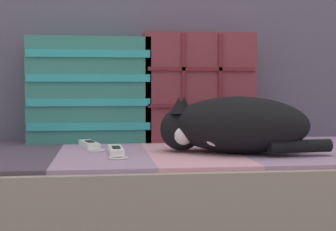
{
  "coord_description": "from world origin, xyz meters",
  "views": [
    {
      "loc": [
        -0.24,
        -1.36,
        0.61
      ],
      "look_at": [
        -0.06,
        0.06,
        0.53
      ],
      "focal_mm": 55.0,
      "sensor_mm": 36.0,
      "label": 1
    }
  ],
  "objects_px": {
    "game_remote_near": "(90,145)",
    "sleeping_cat": "(230,126)",
    "couch": "(185,220)",
    "throw_pillow_striped": "(89,90)",
    "throw_pillow_quilted": "(198,87)",
    "game_remote_far": "(116,151)"
  },
  "relations": [
    {
      "from": "couch",
      "to": "throw_pillow_quilted",
      "type": "distance_m",
      "value": 0.45
    },
    {
      "from": "throw_pillow_striped",
      "to": "game_remote_near",
      "type": "bearing_deg",
      "value": -88.88
    },
    {
      "from": "throw_pillow_striped",
      "to": "game_remote_far",
      "type": "distance_m",
      "value": 0.37
    },
    {
      "from": "throw_pillow_quilted",
      "to": "game_remote_far",
      "type": "relative_size",
      "value": 1.85
    },
    {
      "from": "couch",
      "to": "game_remote_near",
      "type": "distance_m",
      "value": 0.36
    },
    {
      "from": "game_remote_near",
      "to": "couch",
      "type": "bearing_deg",
      "value": -5.86
    },
    {
      "from": "throw_pillow_quilted",
      "to": "sleeping_cat",
      "type": "height_order",
      "value": "throw_pillow_quilted"
    },
    {
      "from": "couch",
      "to": "throw_pillow_striped",
      "type": "distance_m",
      "value": 0.52
    },
    {
      "from": "game_remote_near",
      "to": "sleeping_cat",
      "type": "bearing_deg",
      "value": -23.9
    },
    {
      "from": "throw_pillow_striped",
      "to": "game_remote_far",
      "type": "height_order",
      "value": "throw_pillow_striped"
    },
    {
      "from": "sleeping_cat",
      "to": "throw_pillow_quilted",
      "type": "bearing_deg",
      "value": 94.17
    },
    {
      "from": "couch",
      "to": "sleeping_cat",
      "type": "height_order",
      "value": "sleeping_cat"
    },
    {
      "from": "game_remote_far",
      "to": "throw_pillow_striped",
      "type": "bearing_deg",
      "value": 103.2
    },
    {
      "from": "throw_pillow_quilted",
      "to": "throw_pillow_striped",
      "type": "distance_m",
      "value": 0.36
    },
    {
      "from": "throw_pillow_quilted",
      "to": "throw_pillow_striped",
      "type": "relative_size",
      "value": 0.93
    },
    {
      "from": "couch",
      "to": "throw_pillow_quilted",
      "type": "xyz_separation_m",
      "value": [
        0.08,
        0.2,
        0.4
      ]
    },
    {
      "from": "sleeping_cat",
      "to": "game_remote_far",
      "type": "relative_size",
      "value": 2.22
    },
    {
      "from": "throw_pillow_striped",
      "to": "couch",
      "type": "bearing_deg",
      "value": -35.16
    },
    {
      "from": "throw_pillow_quilted",
      "to": "sleeping_cat",
      "type": "distance_m",
      "value": 0.36
    },
    {
      "from": "throw_pillow_quilted",
      "to": "throw_pillow_striped",
      "type": "height_order",
      "value": "throw_pillow_quilted"
    },
    {
      "from": "couch",
      "to": "throw_pillow_striped",
      "type": "height_order",
      "value": "throw_pillow_striped"
    },
    {
      "from": "sleeping_cat",
      "to": "game_remote_far",
      "type": "bearing_deg",
      "value": 177.43
    }
  ]
}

